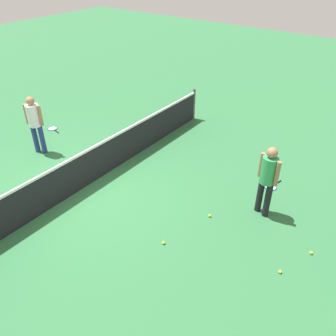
% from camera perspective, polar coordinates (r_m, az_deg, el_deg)
% --- Properties ---
extents(ground_plane, '(40.00, 40.00, 0.00)m').
position_cam_1_polar(ground_plane, '(8.98, -13.64, -3.13)').
color(ground_plane, '#2D6B3D').
extents(court_net, '(10.09, 0.09, 1.07)m').
position_cam_1_polar(court_net, '(8.70, -14.07, -0.48)').
color(court_net, '#4C4C51').
rests_on(court_net, ground_plane).
extents(player_near_side, '(0.43, 0.52, 1.70)m').
position_cam_1_polar(player_near_side, '(7.67, 16.01, -1.27)').
color(player_near_side, black).
rests_on(player_near_side, ground_plane).
extents(player_far_side, '(0.45, 0.51, 1.70)m').
position_cam_1_polar(player_far_side, '(10.40, -21.00, 7.28)').
color(player_far_side, navy).
rests_on(player_far_side, ground_plane).
extents(tennis_racket_near_player, '(0.61, 0.39, 0.03)m').
position_cam_1_polar(tennis_racket_near_player, '(9.13, 16.52, -2.90)').
color(tennis_racket_near_player, blue).
rests_on(tennis_racket_near_player, ground_plane).
extents(tennis_racket_far_player, '(0.37, 0.61, 0.03)m').
position_cam_1_polar(tennis_racket_far_player, '(12.07, -18.32, 6.12)').
color(tennis_racket_far_player, blue).
rests_on(tennis_racket_far_player, ground_plane).
extents(tennis_ball_near_player, '(0.07, 0.07, 0.07)m').
position_cam_1_polar(tennis_ball_near_player, '(7.91, 6.83, -7.75)').
color(tennis_ball_near_player, '#C6E033').
rests_on(tennis_ball_near_player, ground_plane).
extents(tennis_ball_by_net, '(0.07, 0.07, 0.07)m').
position_cam_1_polar(tennis_ball_by_net, '(7.61, 22.37, -12.70)').
color(tennis_ball_by_net, '#C6E033').
rests_on(tennis_ball_by_net, ground_plane).
extents(tennis_ball_midcourt, '(0.07, 0.07, 0.07)m').
position_cam_1_polar(tennis_ball_midcourt, '(7.25, -0.74, -12.13)').
color(tennis_ball_midcourt, '#C6E033').
rests_on(tennis_ball_midcourt, ground_plane).
extents(tennis_ball_stray_left, '(0.07, 0.07, 0.07)m').
position_cam_1_polar(tennis_ball_stray_left, '(7.07, 17.87, -15.84)').
color(tennis_ball_stray_left, '#C6E033').
rests_on(tennis_ball_stray_left, ground_plane).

